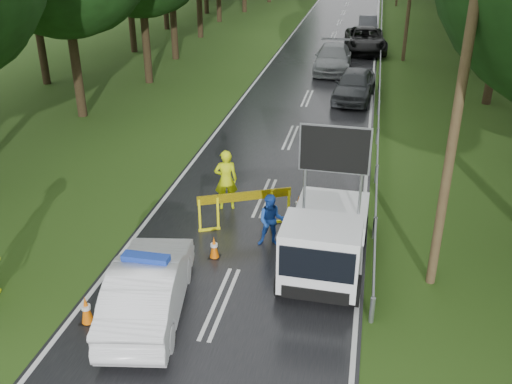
% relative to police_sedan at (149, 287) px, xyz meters
% --- Properties ---
extents(ground, '(160.00, 160.00, 0.00)m').
position_rel_police_sedan_xyz_m(ground, '(1.56, 0.71, -0.75)').
color(ground, '#244112').
rests_on(ground, ground).
extents(road, '(7.00, 140.00, 0.02)m').
position_rel_police_sedan_xyz_m(road, '(1.56, 30.71, -0.74)').
color(road, black).
rests_on(road, ground).
extents(guardrail, '(0.12, 60.06, 0.70)m').
position_rel_police_sedan_xyz_m(guardrail, '(5.26, 30.38, -0.20)').
color(guardrail, gray).
rests_on(guardrail, ground).
extents(utility_pole_near, '(1.40, 0.24, 10.00)m').
position_rel_police_sedan_xyz_m(utility_pole_near, '(6.76, 2.71, 4.32)').
color(utility_pole_near, '#44311F').
rests_on(utility_pole_near, ground).
extents(police_sedan, '(2.32, 4.72, 1.64)m').
position_rel_police_sedan_xyz_m(police_sedan, '(0.00, 0.00, 0.00)').
color(police_sedan, white).
rests_on(police_sedan, ground).
extents(work_truck, '(2.20, 4.71, 3.71)m').
position_rel_police_sedan_xyz_m(work_truck, '(3.95, 2.67, 0.26)').
color(work_truck, gray).
rests_on(work_truck, ground).
extents(barrier, '(2.66, 1.27, 1.20)m').
position_rel_police_sedan_xyz_m(barrier, '(1.32, 4.61, 0.16)').
color(barrier, '#FDF50D').
rests_on(barrier, ground).
extents(officer, '(0.87, 0.70, 2.05)m').
position_rel_police_sedan_xyz_m(officer, '(0.46, 5.71, 0.28)').
color(officer, '#CEE40C').
rests_on(officer, ground).
extents(civilian, '(0.86, 0.71, 1.61)m').
position_rel_police_sedan_xyz_m(civilian, '(2.31, 3.71, 0.06)').
color(civilian, '#1A47AE').
rests_on(civilian, ground).
extents(queue_car_first, '(2.33, 4.82, 1.59)m').
position_rel_police_sedan_xyz_m(queue_car_first, '(3.97, 19.03, 0.04)').
color(queue_car_first, '#3C3F44').
rests_on(queue_car_first, ground).
extents(queue_car_second, '(2.29, 5.41, 1.56)m').
position_rel_police_sedan_xyz_m(queue_car_second, '(2.36, 25.03, 0.03)').
color(queue_car_second, '#92969A').
rests_on(queue_car_second, ground).
extents(queue_car_third, '(3.26, 6.17, 1.65)m').
position_rel_police_sedan_xyz_m(queue_car_third, '(4.16, 31.03, 0.08)').
color(queue_car_third, black).
rests_on(queue_car_third, ground).
extents(queue_car_fourth, '(1.66, 4.14, 1.34)m').
position_rel_police_sedan_xyz_m(queue_car_fourth, '(4.16, 38.28, -0.08)').
color(queue_car_fourth, '#47484F').
rests_on(queue_car_fourth, ground).
extents(cone_near_left, '(0.36, 0.36, 0.75)m').
position_rel_police_sedan_xyz_m(cone_near_left, '(-1.33, -0.66, -0.38)').
color(cone_near_left, black).
rests_on(cone_near_left, ground).
extents(cone_center, '(0.32, 0.32, 0.68)m').
position_rel_police_sedan_xyz_m(cone_center, '(0.86, 2.71, -0.42)').
color(cone_center, black).
rests_on(cone_center, ground).
extents(cone_far, '(0.34, 0.34, 0.71)m').
position_rel_police_sedan_xyz_m(cone_far, '(2.84, 5.71, -0.40)').
color(cone_far, black).
rests_on(cone_far, ground).
extents(cone_left_mid, '(0.31, 0.31, 0.65)m').
position_rel_police_sedan_xyz_m(cone_left_mid, '(-0.44, 1.87, -0.43)').
color(cone_left_mid, black).
rests_on(cone_left_mid, ground).
extents(cone_right, '(0.37, 0.37, 0.78)m').
position_rel_police_sedan_xyz_m(cone_right, '(4.15, 5.08, -0.37)').
color(cone_right, black).
rests_on(cone_right, ground).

